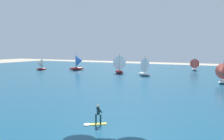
{
  "coord_description": "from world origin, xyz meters",
  "views": [
    {
      "loc": [
        9.35,
        2.15,
        6.45
      ],
      "look_at": [
        -0.12,
        20.95,
        4.53
      ],
      "focal_mm": 38.03,
      "sensor_mm": 36.0,
      "label": 1
    }
  ],
  "objects": [
    {
      "name": "sailboat_anchored_offshore",
      "position": [
        -40.93,
        54.75,
        1.79
      ],
      "size": [
        3.1,
        3.33,
        3.7
      ],
      "color": "maroon",
      "rests_on": "ocean"
    },
    {
      "name": "ocean",
      "position": [
        0.0,
        51.32,
        0.05
      ],
      "size": [
        160.0,
        90.0,
        0.1
      ],
      "primitive_type": "cube",
      "color": "navy",
      "rests_on": "ground"
    },
    {
      "name": "sailboat_far_left",
      "position": [
        8.01,
        48.89,
        1.99
      ],
      "size": [
        3.2,
        3.66,
        4.13
      ],
      "color": "white",
      "rests_on": "ocean"
    },
    {
      "name": "sailboat_heeled_over",
      "position": [
        -9.2,
        54.93,
        2.2
      ],
      "size": [
        4.07,
        3.63,
        4.58
      ],
      "color": "white",
      "rests_on": "ocean"
    },
    {
      "name": "sailboat_mid_right",
      "position": [
        -16.6,
        57.25,
        2.39
      ],
      "size": [
        4.44,
        4.36,
        4.99
      ],
      "color": "maroon",
      "rests_on": "ocean"
    },
    {
      "name": "kitesurfer",
      "position": [
        -0.56,
        18.84,
        0.7
      ],
      "size": [
        1.9,
        1.63,
        1.67
      ],
      "color": "yellow",
      "rests_on": "ocean"
    },
    {
      "name": "sailboat_trailing",
      "position": [
        -0.24,
        74.01,
        1.81
      ],
      "size": [
        2.97,
        3.31,
        3.73
      ],
      "color": "silver",
      "rests_on": "ocean"
    },
    {
      "name": "sailboat_center_horizon",
      "position": [
        -30.77,
        59.89,
        2.46
      ],
      "size": [
        4.62,
        4.43,
        5.15
      ],
      "color": "maroon",
      "rests_on": "ocean"
    }
  ]
}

